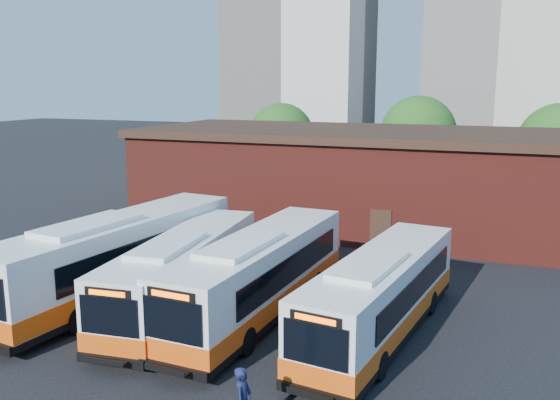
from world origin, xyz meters
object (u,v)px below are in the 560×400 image
at_px(bus_midwest, 184,276).
at_px(bus_east, 381,298).
at_px(bus_west, 118,260).
at_px(bus_mideast, 259,278).

bearing_deg(bus_midwest, bus_east, -3.29).
relative_size(bus_midwest, bus_east, 1.00).
height_order(bus_west, bus_midwest, bus_west).
bearing_deg(bus_mideast, bus_west, -174.20).
relative_size(bus_midwest, bus_mideast, 0.94).
relative_size(bus_west, bus_midwest, 1.15).
xyz_separation_m(bus_west, bus_east, (11.66, 0.13, -0.23)).
height_order(bus_west, bus_east, bus_west).
distance_m(bus_midwest, bus_east, 8.23).
xyz_separation_m(bus_west, bus_midwest, (3.44, -0.25, -0.22)).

